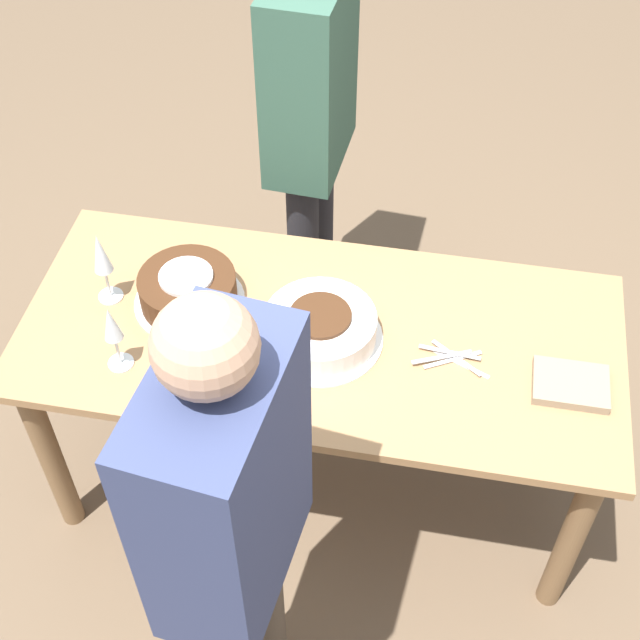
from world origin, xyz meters
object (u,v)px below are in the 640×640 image
object	(u,v)px
cake_center_white	(320,328)
person_watching	(231,522)
cake_front_chocolate	(188,290)
wine_glass_far	(112,327)
wine_glass_near	(101,256)
person_cutting	(310,111)

from	to	relation	value
cake_center_white	person_watching	xyz separation A→B (m)	(0.05, 0.73, 0.19)
cake_front_chocolate	wine_glass_far	xyz separation A→B (m)	(0.12, 0.25, 0.10)
person_watching	cake_front_chocolate	bearing A→B (deg)	30.18
cake_center_white	wine_glass_near	xyz separation A→B (m)	(0.62, -0.05, 0.12)
cake_front_chocolate	person_watching	bearing A→B (deg)	113.22
cake_center_white	person_watching	distance (m)	0.75
cake_center_white	cake_front_chocolate	world-z (taller)	cake_front_chocolate
person_cutting	cake_center_white	bearing A→B (deg)	16.65
wine_glass_far	person_watching	xyz separation A→B (m)	(-0.46, 0.54, 0.09)
person_cutting	person_watching	bearing A→B (deg)	8.47
person_watching	wine_glass_far	bearing A→B (deg)	47.35
wine_glass_far	person_cutting	distance (m)	1.01
cake_center_white	person_cutting	xyz separation A→B (m)	(0.17, -0.76, 0.16)
cake_front_chocolate	wine_glass_far	world-z (taller)	wine_glass_far
wine_glass_near	person_cutting	world-z (taller)	person_cutting
wine_glass_near	wine_glass_far	bearing A→B (deg)	115.32
cake_front_chocolate	wine_glass_near	size ratio (longest dim) A/B	1.33
cake_front_chocolate	person_cutting	world-z (taller)	person_cutting
wine_glass_near	wine_glass_far	size ratio (longest dim) A/B	1.11
cake_front_chocolate	wine_glass_near	distance (m)	0.26
person_watching	wine_glass_near	bearing A→B (deg)	43.35
cake_front_chocolate	person_watching	size ratio (longest dim) A/B	0.20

